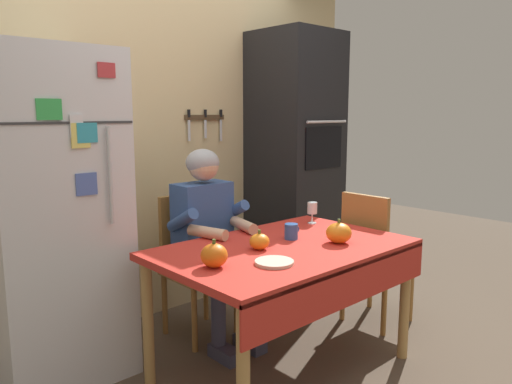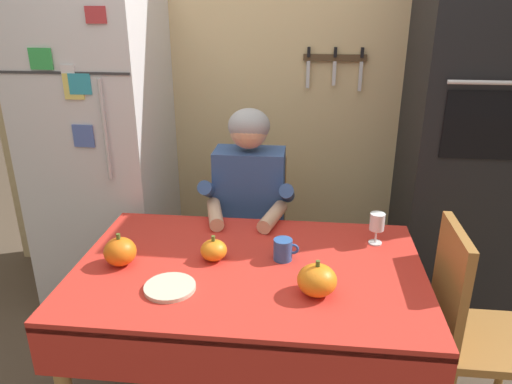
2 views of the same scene
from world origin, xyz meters
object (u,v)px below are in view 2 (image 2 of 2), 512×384
object	(u,v)px
wine_glass	(377,223)
pumpkin_large	(120,252)
pumpkin_medium	(317,280)
chair_behind_person	(252,231)
dining_table	(248,287)
chair_right_side	(469,324)
serving_tray	(170,287)
coffee_mug	(283,249)
pumpkin_small	(214,250)
wall_oven	(466,140)
refrigerator	(104,156)
seated_person	(248,208)

from	to	relation	value
wine_glass	pumpkin_large	distance (m)	1.09
pumpkin_medium	chair_behind_person	bearing A→B (deg)	110.15
dining_table	pumpkin_medium	xyz separation A→B (m)	(0.27, -0.15, 0.14)
chair_right_side	serving_tray	xyz separation A→B (m)	(-1.17, -0.23, 0.24)
coffee_mug	pumpkin_small	bearing A→B (deg)	-173.52
wall_oven	pumpkin_large	xyz separation A→B (m)	(-1.57, -0.94, -0.25)
dining_table	chair_right_side	size ratio (longest dim) A/B	1.51
refrigerator	chair_behind_person	size ratio (longest dim) A/B	1.94
pumpkin_medium	wall_oven	bearing A→B (deg)	53.88
refrigerator	pumpkin_small	size ratio (longest dim) A/B	16.42
chair_behind_person	pumpkin_large	xyz separation A→B (m)	(-0.44, -0.81, 0.29)
seated_person	pumpkin_large	distance (m)	0.77
pumpkin_medium	chair_right_side	bearing A→B (deg)	17.22
refrigerator	coffee_mug	size ratio (longest dim) A/B	17.10
dining_table	chair_right_side	distance (m)	0.91
wall_oven	pumpkin_medium	size ratio (longest dim) A/B	14.50
seated_person	pumpkin_large	world-z (taller)	seated_person
seated_person	serving_tray	xyz separation A→B (m)	(-0.20, -0.78, 0.01)
refrigerator	serving_tray	world-z (taller)	refrigerator
pumpkin_medium	pumpkin_small	xyz separation A→B (m)	(-0.42, 0.21, -0.01)
wall_oven	pumpkin_medium	xyz separation A→B (m)	(-0.78, -1.07, -0.25)
seated_person	pumpkin_medium	xyz separation A→B (m)	(0.35, -0.75, 0.06)
pumpkin_large	chair_right_side	bearing A→B (deg)	2.72
wall_oven	coffee_mug	world-z (taller)	wall_oven
refrigerator	dining_table	bearing A→B (deg)	-42.91
pumpkin_medium	pumpkin_small	distance (m)	0.47
dining_table	serving_tray	xyz separation A→B (m)	(-0.27, -0.18, 0.09)
pumpkin_small	serving_tray	world-z (taller)	pumpkin_small
refrigerator	chair_right_side	distance (m)	2.07
pumpkin_large	dining_table	bearing A→B (deg)	2.11
chair_behind_person	dining_table	bearing A→B (deg)	-84.50
chair_behind_person	pumpkin_large	distance (m)	0.97
wine_glass	pumpkin_small	bearing A→B (deg)	-162.30
refrigerator	pumpkin_small	distance (m)	1.15
refrigerator	seated_person	size ratio (longest dim) A/B	1.45
chair_right_side	coffee_mug	xyz separation A→B (m)	(-0.77, 0.04, 0.27)
refrigerator	pumpkin_large	bearing A→B (deg)	-64.41
chair_behind_person	coffee_mug	xyz separation A→B (m)	(0.21, -0.70, 0.27)
refrigerator	seated_person	xyz separation A→B (m)	(0.87, -0.28, -0.16)
chair_behind_person	pumpkin_medium	bearing A→B (deg)	-69.85
refrigerator	wine_glass	xyz separation A→B (m)	(1.48, -0.61, -0.06)
wall_oven	wine_glass	world-z (taller)	wall_oven
chair_behind_person	pumpkin_medium	xyz separation A→B (m)	(0.35, -0.94, 0.29)
chair_right_side	pumpkin_medium	bearing A→B (deg)	-162.78
pumpkin_small	serving_tray	xyz separation A→B (m)	(-0.12, -0.24, -0.04)
wall_oven	pumpkin_large	world-z (taller)	wall_oven
wall_oven	chair_right_side	bearing A→B (deg)	-99.69
coffee_mug	wine_glass	distance (m)	0.44
dining_table	chair_behind_person	world-z (taller)	chair_behind_person
dining_table	wine_glass	bearing A→B (deg)	27.56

